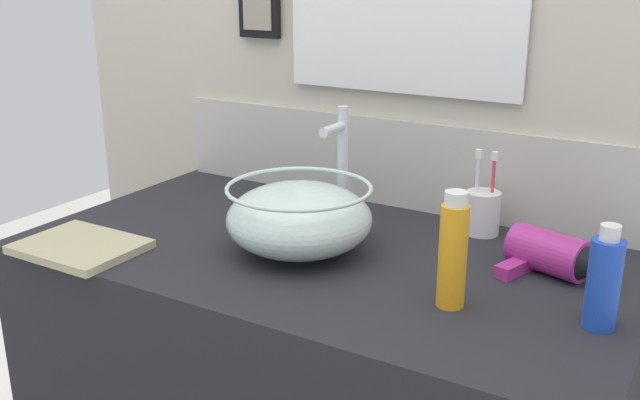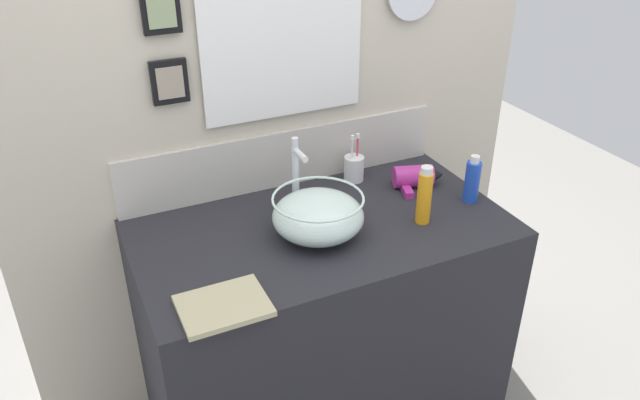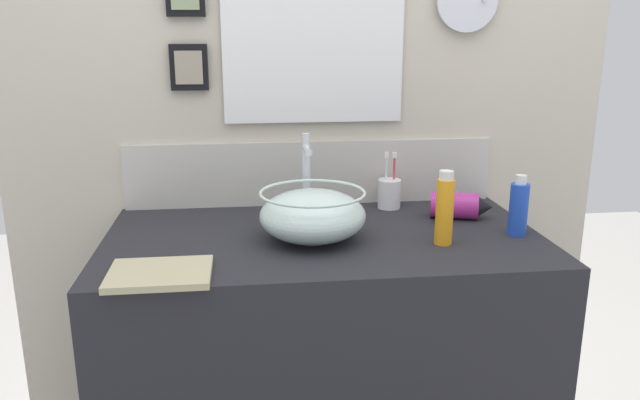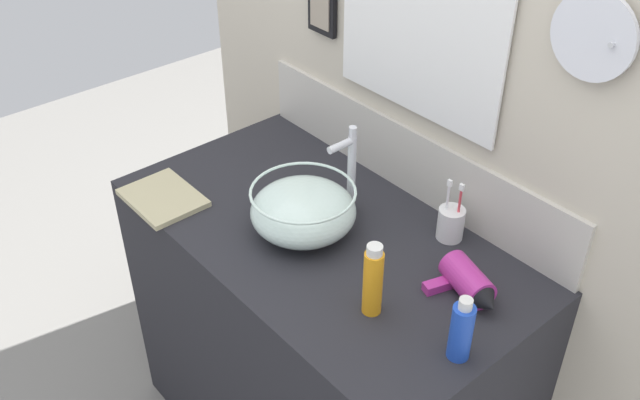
% 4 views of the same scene
% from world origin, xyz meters
% --- Properties ---
extents(vanity_counter, '(1.19, 0.65, 0.92)m').
position_xyz_m(vanity_counter, '(0.00, 0.00, 0.46)').
color(vanity_counter, '#232328').
rests_on(vanity_counter, ground).
extents(back_panel, '(1.90, 0.10, 2.39)m').
position_xyz_m(back_panel, '(0.00, 0.35, 1.20)').
color(back_panel, beige).
rests_on(back_panel, ground).
extents(glass_bowl_sink, '(0.28, 0.28, 0.14)m').
position_xyz_m(glass_bowl_sink, '(-0.03, -0.04, 0.99)').
color(glass_bowl_sink, silver).
rests_on(glass_bowl_sink, vanity_counter).
extents(faucet, '(0.02, 0.09, 0.26)m').
position_xyz_m(faucet, '(-0.03, 0.13, 1.07)').
color(faucet, silver).
rests_on(faucet, vanity_counter).
extents(hair_drier, '(0.19, 0.14, 0.08)m').
position_xyz_m(hair_drier, '(0.42, 0.10, 0.96)').
color(hair_drier, '#B22D8C').
rests_on(hair_drier, vanity_counter).
extents(toothbrush_cup, '(0.07, 0.07, 0.18)m').
position_xyz_m(toothbrush_cup, '(0.24, 0.24, 0.97)').
color(toothbrush_cup, white).
rests_on(toothbrush_cup, vanity_counter).
extents(soap_dispenser, '(0.05, 0.05, 0.17)m').
position_xyz_m(soap_dispenser, '(0.53, -0.06, 1.00)').
color(soap_dispenser, blue).
rests_on(soap_dispenser, vanity_counter).
extents(shampoo_bottle, '(0.05, 0.05, 0.20)m').
position_xyz_m(shampoo_bottle, '(0.30, -0.11, 1.02)').
color(shampoo_bottle, orange).
rests_on(shampoo_bottle, vanity_counter).
extents(hand_towel, '(0.23, 0.18, 0.02)m').
position_xyz_m(hand_towel, '(-0.41, -0.25, 0.93)').
color(hand_towel, tan).
rests_on(hand_towel, vanity_counter).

